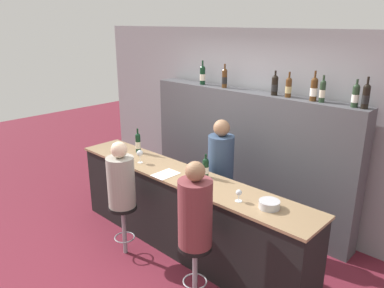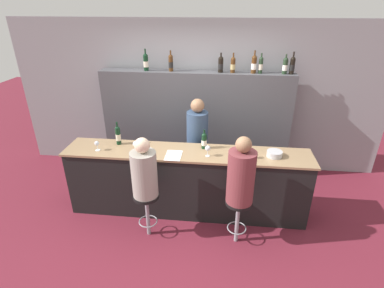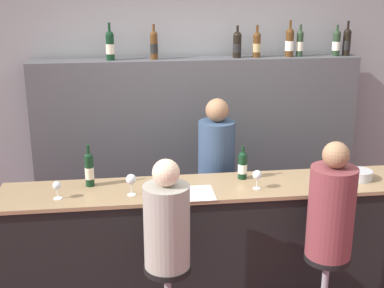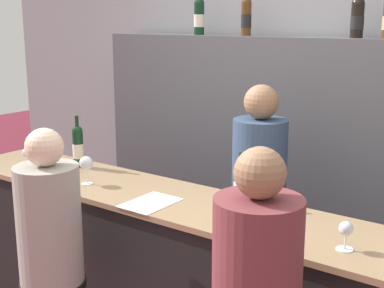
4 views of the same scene
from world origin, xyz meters
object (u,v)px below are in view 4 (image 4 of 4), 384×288
at_px(wine_bottle_counter_0, 78,146).
at_px(wine_bottle_backbar_1, 246,16).
at_px(wine_bottle_counter_1, 241,183).
at_px(guest_seated_right, 257,277).
at_px(wine_glass_3, 346,231).
at_px(wine_glass_0, 27,154).
at_px(bartender, 258,221).
at_px(wine_bottle_backbar_0, 199,16).
at_px(wine_bottle_backbar_2, 357,17).
at_px(wine_glass_1, 86,164).
at_px(guest_seated_left, 49,217).
at_px(wine_glass_2, 228,198).

relative_size(wine_bottle_counter_0, wine_bottle_backbar_1, 1.03).
relative_size(wine_bottle_counter_1, guest_seated_right, 0.32).
bearing_deg(wine_glass_3, guest_seated_right, -108.57).
relative_size(wine_glass_0, bartender, 0.09).
height_order(wine_bottle_backbar_0, wine_bottle_backbar_2, wine_bottle_backbar_0).
height_order(wine_bottle_backbar_0, bartender, wine_bottle_backbar_0).
bearing_deg(wine_bottle_backbar_0, wine_bottle_backbar_1, 0.00).
distance_m(wine_glass_1, guest_seated_left, 0.53).
bearing_deg(bartender, wine_bottle_backbar_2, 65.10).
bearing_deg(guest_seated_right, guest_seated_left, 180.00).
height_order(wine_bottle_backbar_2, bartender, wine_bottle_backbar_2).
height_order(wine_glass_0, guest_seated_left, guest_seated_left).
relative_size(wine_bottle_backbar_1, wine_glass_2, 2.16).
xyz_separation_m(wine_bottle_counter_1, wine_bottle_backbar_2, (0.17, 1.09, 0.83)).
distance_m(wine_glass_3, bartender, 1.08).
bearing_deg(wine_bottle_backbar_1, bartender, -52.71).
relative_size(wine_bottle_backbar_0, wine_glass_2, 2.28).
xyz_separation_m(wine_glass_1, wine_glass_2, (0.96, 0.00, -0.01)).
relative_size(wine_bottle_counter_1, wine_bottle_backbar_0, 0.80).
xyz_separation_m(wine_glass_0, guest_seated_left, (0.77, -0.46, -0.11)).
height_order(wine_bottle_backbar_0, guest_seated_right, wine_bottle_backbar_0).
relative_size(wine_bottle_counter_0, bartender, 0.22).
xyz_separation_m(wine_bottle_counter_1, wine_bottle_backbar_0, (-1.04, 1.09, 0.84)).
distance_m(wine_glass_1, bartender, 1.09).
bearing_deg(wine_bottle_backbar_0, guest_seated_right, -49.45).
bearing_deg(guest_seated_right, wine_glass_1, 161.49).
distance_m(wine_bottle_backbar_1, guest_seated_right, 2.30).
xyz_separation_m(wine_bottle_counter_0, wine_glass_0, (-0.22, -0.23, -0.04)).
bearing_deg(wine_bottle_backbar_1, guest_seated_right, -57.93).
bearing_deg(wine_glass_0, guest_seated_right, -13.51).
relative_size(wine_bottle_backbar_0, bartender, 0.22).
bearing_deg(wine_glass_2, wine_glass_3, -0.00).
bearing_deg(bartender, guest_seated_right, -61.24).
relative_size(wine_bottle_counter_0, wine_bottle_backbar_2, 1.10).
height_order(wine_bottle_backbar_2, wine_glass_2, wine_bottle_backbar_2).
distance_m(wine_bottle_counter_0, guest_seated_right, 1.84).
height_order(wine_glass_1, wine_glass_3, wine_glass_1).
distance_m(wine_bottle_backbar_1, wine_bottle_backbar_2, 0.80).
relative_size(wine_bottle_counter_1, guest_seated_left, 0.35).
distance_m(wine_bottle_backbar_0, bartender, 1.65).
xyz_separation_m(wine_bottle_backbar_1, guest_seated_right, (1.12, -1.78, -0.93)).
bearing_deg(wine_bottle_counter_1, guest_seated_right, -54.92).
bearing_deg(wine_bottle_backbar_2, wine_bottle_backbar_1, 180.00).
height_order(wine_bottle_backbar_2, guest_seated_right, wine_bottle_backbar_2).
xyz_separation_m(wine_glass_0, bartender, (1.31, 0.67, -0.36)).
bearing_deg(wine_bottle_counter_1, wine_glass_3, -19.52).
bearing_deg(wine_glass_0, wine_glass_1, 0.00).
distance_m(wine_bottle_backbar_2, wine_glass_2, 1.56).
bearing_deg(wine_glass_0, guest_seated_left, -31.07).
bearing_deg(wine_bottle_backbar_1, wine_glass_3, -46.02).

